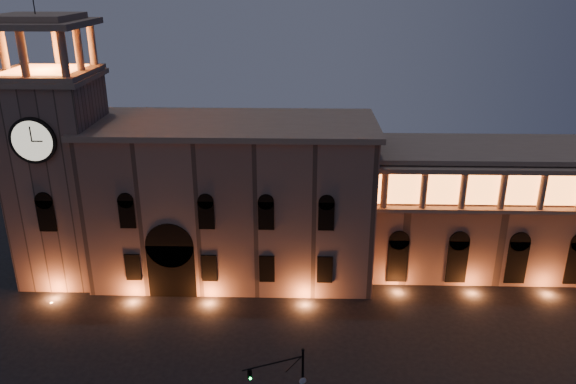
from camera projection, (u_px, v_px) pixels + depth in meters
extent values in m
cube|color=#806254|center=(234.00, 202.00, 62.05)|extent=(30.00, 12.00, 17.00)
cube|color=gray|center=(231.00, 124.00, 58.87)|extent=(30.80, 12.80, 0.60)
cube|color=black|center=(173.00, 269.00, 59.16)|extent=(5.00, 1.40, 6.00)
cylinder|color=black|center=(171.00, 243.00, 58.07)|extent=(5.00, 1.40, 5.00)
cube|color=orange|center=(173.00, 271.00, 59.04)|extent=(4.20, 0.20, 5.00)
cube|color=#806254|center=(61.00, 182.00, 60.67)|extent=(9.00, 9.00, 22.00)
cube|color=gray|center=(45.00, 78.00, 56.60)|extent=(9.80, 9.80, 0.50)
cylinder|color=black|center=(33.00, 141.00, 54.14)|extent=(4.60, 0.35, 4.60)
cylinder|color=beige|center=(32.00, 141.00, 54.01)|extent=(4.00, 0.12, 4.00)
cube|color=gray|center=(44.00, 73.00, 56.42)|extent=(9.40, 9.40, 0.50)
cube|color=orange|center=(44.00, 70.00, 56.31)|extent=(6.80, 6.80, 0.15)
cylinder|color=gray|center=(23.00, 54.00, 52.03)|extent=(0.76, 0.76, 4.20)
cylinder|color=gray|center=(63.00, 54.00, 51.94)|extent=(0.76, 0.76, 4.20)
cylinder|color=gray|center=(21.00, 44.00, 59.21)|extent=(0.76, 0.76, 4.20)
cylinder|color=gray|center=(56.00, 44.00, 59.11)|extent=(0.76, 0.76, 4.20)
cylinder|color=gray|center=(92.00, 44.00, 59.02)|extent=(0.76, 0.76, 4.20)
cylinder|color=gray|center=(3.00, 49.00, 55.67)|extent=(0.76, 0.76, 4.20)
cylinder|color=gray|center=(79.00, 49.00, 55.48)|extent=(0.76, 0.76, 4.20)
cube|color=gray|center=(37.00, 24.00, 54.70)|extent=(9.80, 9.80, 0.60)
cube|color=gray|center=(36.00, 17.00, 54.49)|extent=(7.50, 7.50, 0.60)
cube|color=#7B5D4F|center=(535.00, 210.00, 63.61)|extent=(40.00, 10.00, 14.00)
cube|color=gray|center=(545.00, 149.00, 60.99)|extent=(40.60, 10.60, 0.50)
cube|color=gray|center=(559.00, 211.00, 57.66)|extent=(40.00, 1.20, 0.40)
cube|color=gray|center=(566.00, 171.00, 56.10)|extent=(40.00, 1.40, 0.50)
cube|color=orange|center=(560.00, 189.00, 57.37)|extent=(38.00, 0.15, 3.60)
cylinder|color=gray|center=(385.00, 189.00, 57.31)|extent=(0.70, 0.70, 4.00)
cylinder|color=gray|center=(424.00, 189.00, 57.21)|extent=(0.70, 0.70, 4.00)
cylinder|color=gray|center=(463.00, 190.00, 57.11)|extent=(0.70, 0.70, 4.00)
cylinder|color=gray|center=(503.00, 190.00, 57.01)|extent=(0.70, 0.70, 4.00)
cylinder|color=gray|center=(543.00, 191.00, 56.91)|extent=(0.70, 0.70, 4.00)
sphere|color=black|center=(303.00, 350.00, 40.66)|extent=(0.26, 0.26, 0.26)
cylinder|color=black|center=(273.00, 363.00, 40.11)|extent=(4.33, 1.84, 0.11)
cube|color=black|center=(250.00, 374.00, 39.71)|extent=(0.35, 0.34, 0.79)
cylinder|color=#0CE53F|center=(250.00, 378.00, 39.67)|extent=(0.18, 0.13, 0.17)
cylinder|color=silver|center=(303.00, 381.00, 41.51)|extent=(0.53, 0.24, 0.55)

